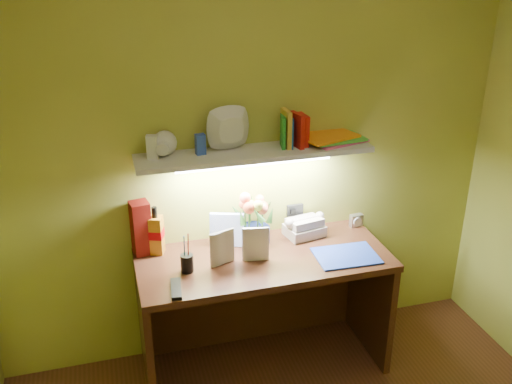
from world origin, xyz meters
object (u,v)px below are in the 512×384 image
whisky_bottle (156,230)px  telephone (304,225)px  desk_clock (356,220)px  desk (264,313)px  flower_bouquet (254,217)px

whisky_bottle → telephone: bearing=-2.0°
desk_clock → whisky_bottle: bearing=175.3°
telephone → desk_clock: (0.35, 0.03, -0.03)m
desk_clock → whisky_bottle: whisky_bottle is taller
desk_clock → desk: bearing=-166.9°
desk → flower_bouquet: size_ratio=4.39×
desk → flower_bouquet: (-0.00, 0.19, 0.53)m
flower_bouquet → telephone: (0.31, -0.00, -0.09)m
telephone → desk_clock: 0.35m
desk → desk_clock: bearing=17.6°
desk → flower_bouquet: 0.57m
flower_bouquet → desk_clock: bearing=1.8°
desk → desk_clock: 0.80m
flower_bouquet → whisky_bottle: flower_bouquet is taller
desk → telephone: (0.30, 0.18, 0.44)m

